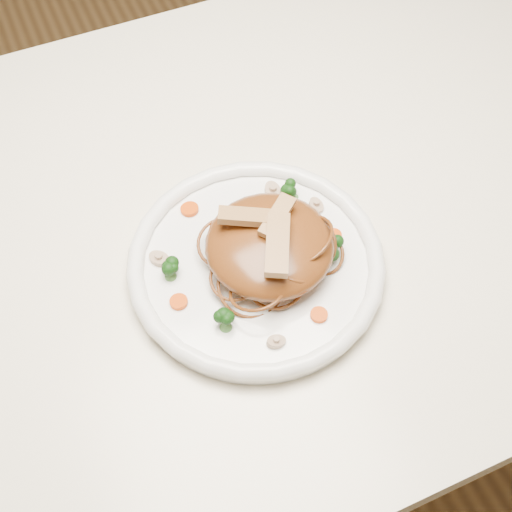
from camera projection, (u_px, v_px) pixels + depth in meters
name	position (u px, v px, depth m)	size (l,w,h in m)	color
ground	(243.00, 418.00, 1.47)	(4.00, 4.00, 0.00)	#55381D
table	(235.00, 251.00, 0.93)	(1.20, 0.80, 0.75)	#ECE5C8
plate	(256.00, 266.00, 0.79)	(0.29, 0.29, 0.02)	white
noodle_mound	(270.00, 245.00, 0.76)	(0.15, 0.15, 0.05)	brown
chicken_a	(277.00, 217.00, 0.74)	(0.06, 0.02, 0.01)	tan
chicken_b	(247.00, 217.00, 0.74)	(0.06, 0.02, 0.01)	tan
chicken_c	(277.00, 245.00, 0.72)	(0.08, 0.02, 0.01)	tan
broccoli_0	(293.00, 190.00, 0.82)	(0.02, 0.02, 0.03)	#123A0C
broccoli_1	(169.00, 270.00, 0.76)	(0.02, 0.02, 0.03)	#123A0C
broccoli_2	(225.00, 321.00, 0.72)	(0.03, 0.03, 0.03)	#123A0C
broccoli_3	(334.00, 249.00, 0.77)	(0.03, 0.03, 0.03)	#123A0C
carrot_0	(285.00, 204.00, 0.82)	(0.02, 0.02, 0.01)	#DE5108
carrot_1	(179.00, 302.00, 0.75)	(0.02, 0.02, 0.01)	#DE5108
carrot_2	(333.00, 236.00, 0.80)	(0.02, 0.02, 0.01)	#DE5108
carrot_3	(190.00, 209.00, 0.82)	(0.02, 0.02, 0.01)	#DE5108
carrot_4	(319.00, 315.00, 0.74)	(0.02, 0.02, 0.01)	#DE5108
mushroom_0	(276.00, 342.00, 0.72)	(0.02, 0.02, 0.01)	#C4AE93
mushroom_1	(316.00, 205.00, 0.82)	(0.02, 0.02, 0.01)	#C4AE93
mushroom_2	(159.00, 259.00, 0.78)	(0.03, 0.03, 0.01)	#C4AE93
mushroom_3	(273.00, 191.00, 0.84)	(0.03, 0.03, 0.01)	#C4AE93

